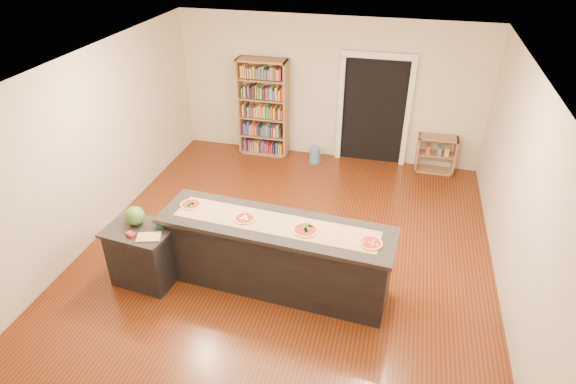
% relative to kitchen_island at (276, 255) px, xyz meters
% --- Properties ---
extents(room, '(6.00, 7.00, 2.80)m').
position_rel_kitchen_island_xyz_m(room, '(-0.04, 0.63, 0.89)').
color(room, beige).
rests_on(room, ground).
extents(doorway, '(1.40, 0.09, 2.21)m').
position_rel_kitchen_island_xyz_m(doorway, '(0.86, 4.09, 0.69)').
color(doorway, black).
rests_on(doorway, room).
extents(kitchen_island, '(3.08, 0.83, 1.02)m').
position_rel_kitchen_island_xyz_m(kitchen_island, '(0.00, 0.00, 0.00)').
color(kitchen_island, black).
rests_on(kitchen_island, ground).
extents(side_counter, '(0.87, 0.64, 0.87)m').
position_rel_kitchen_island_xyz_m(side_counter, '(-1.77, -0.34, -0.08)').
color(side_counter, black).
rests_on(side_counter, ground).
extents(bookshelf, '(0.99, 0.35, 1.98)m').
position_rel_kitchen_island_xyz_m(bookshelf, '(-1.32, 3.90, 0.48)').
color(bookshelf, '#966F49').
rests_on(bookshelf, ground).
extents(low_shelf, '(0.73, 0.31, 0.73)m').
position_rel_kitchen_island_xyz_m(low_shelf, '(2.13, 3.92, -0.15)').
color(low_shelf, '#966F49').
rests_on(low_shelf, ground).
extents(waste_bin, '(0.22, 0.22, 0.33)m').
position_rel_kitchen_island_xyz_m(waste_bin, '(-0.20, 3.73, -0.35)').
color(waste_bin, '#5180B4').
rests_on(waste_bin, ground).
extents(kraft_paper, '(2.70, 0.68, 0.00)m').
position_rel_kitchen_island_xyz_m(kraft_paper, '(0.00, 0.00, 0.51)').
color(kraft_paper, tan).
rests_on(kraft_paper, kitchen_island).
extents(watermelon, '(0.26, 0.26, 0.26)m').
position_rel_kitchen_island_xyz_m(watermelon, '(-1.85, -0.25, 0.48)').
color(watermelon, '#144214').
rests_on(watermelon, side_counter).
extents(cutting_board, '(0.34, 0.28, 0.02)m').
position_rel_kitchen_island_xyz_m(cutting_board, '(-1.54, -0.49, 0.36)').
color(cutting_board, tan).
rests_on(cutting_board, side_counter).
extents(package_red, '(0.14, 0.12, 0.04)m').
position_rel_kitchen_island_xyz_m(package_red, '(-1.78, -0.50, 0.37)').
color(package_red, maroon).
rests_on(package_red, side_counter).
extents(package_teal, '(0.14, 0.14, 0.05)m').
position_rel_kitchen_island_xyz_m(package_teal, '(-1.50, -0.22, 0.38)').
color(package_teal, '#195966').
rests_on(package_teal, side_counter).
extents(pizza_a, '(0.30, 0.30, 0.02)m').
position_rel_kitchen_island_xyz_m(pizza_a, '(-1.22, 0.14, 0.52)').
color(pizza_a, tan).
rests_on(pizza_a, kitchen_island).
extents(pizza_b, '(0.31, 0.31, 0.02)m').
position_rel_kitchen_island_xyz_m(pizza_b, '(-0.41, 0.00, 0.52)').
color(pizza_b, tan).
rests_on(pizza_b, kitchen_island).
extents(pizza_c, '(0.35, 0.35, 0.02)m').
position_rel_kitchen_island_xyz_m(pizza_c, '(0.41, -0.06, 0.52)').
color(pizza_c, tan).
rests_on(pizza_c, kitchen_island).
extents(pizza_d, '(0.31, 0.31, 0.02)m').
position_rel_kitchen_island_xyz_m(pizza_d, '(1.22, -0.13, 0.52)').
color(pizza_d, tan).
rests_on(pizza_d, kitchen_island).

